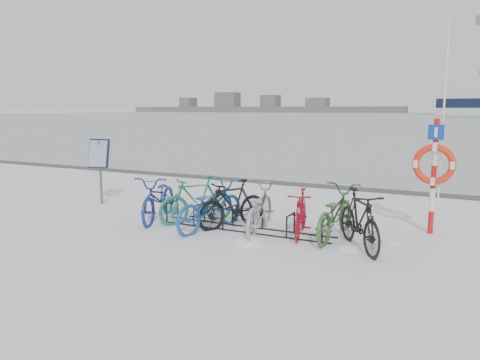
# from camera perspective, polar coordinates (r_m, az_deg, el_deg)

# --- Properties ---
(ground) EXTENTS (900.00, 900.00, 0.00)m
(ground) POSITION_cam_1_polar(r_m,az_deg,el_deg) (10.00, 0.32, -6.08)
(ground) COLOR white
(ground) RESTS_ON ground
(ice_sheet) EXTENTS (400.00, 298.00, 0.02)m
(ice_sheet) POSITION_cam_1_polar(r_m,az_deg,el_deg) (163.73, 25.43, 7.02)
(ice_sheet) COLOR #97A1AA
(ice_sheet) RESTS_ON ground
(quay_edge) EXTENTS (400.00, 0.25, 0.10)m
(quay_edge) POSITION_cam_1_polar(r_m,az_deg,el_deg) (15.38, 10.15, -0.77)
(quay_edge) COLOR #3F3F42
(quay_edge) RESTS_ON ground
(bike_rack) EXTENTS (4.00, 0.48, 0.46)m
(bike_rack) POSITION_cam_1_polar(r_m,az_deg,el_deg) (9.95, 0.33, -5.07)
(bike_rack) COLOR black
(bike_rack) RESTS_ON ground
(info_board) EXTENTS (0.62, 0.32, 1.76)m
(info_board) POSITION_cam_1_polar(r_m,az_deg,el_deg) (12.96, -16.80, 2.65)
(info_board) COLOR #595B5E
(info_board) RESTS_ON ground
(lifebuoy_station) EXTENTS (0.82, 0.23, 4.28)m
(lifebuoy_station) POSITION_cam_1_polar(r_m,az_deg,el_deg) (10.16, 22.61, 1.74)
(lifebuoy_station) COLOR red
(lifebuoy_station) RESTS_ON ground
(shoreline) EXTENTS (180.00, 12.00, 9.50)m
(shoreline) POSITION_cam_1_polar(r_m,az_deg,el_deg) (296.87, 1.57, 8.80)
(shoreline) COLOR #4B4B4B
(shoreline) RESTS_ON ground
(bike_0) EXTENTS (1.32, 2.21, 1.09)m
(bike_0) POSITION_cam_1_polar(r_m,az_deg,el_deg) (10.95, -9.83, -1.96)
(bike_0) COLOR navy
(bike_0) RESTS_ON ground
(bike_1) EXTENTS (1.43, 1.80, 1.09)m
(bike_1) POSITION_cam_1_polar(r_m,az_deg,el_deg) (10.56, -5.28, -2.27)
(bike_1) COLOR #1F705B
(bike_1) RESTS_ON ground
(bike_2) EXTENTS (1.07, 2.14, 1.07)m
(bike_2) POSITION_cam_1_polar(r_m,az_deg,el_deg) (9.97, -3.68, -2.97)
(bike_2) COLOR #1A4E93
(bike_2) RESTS_ON ground
(bike_3) EXTENTS (1.25, 1.80, 1.06)m
(bike_3) POSITION_cam_1_polar(r_m,az_deg,el_deg) (10.14, -0.95, -2.77)
(bike_3) COLOR black
(bike_3) RESTS_ON ground
(bike_4) EXTENTS (1.14, 2.20, 1.10)m
(bike_4) POSITION_cam_1_polar(r_m,az_deg,el_deg) (9.62, 2.36, -3.31)
(bike_4) COLOR #93949A
(bike_4) RESTS_ON ground
(bike_5) EXTENTS (0.80, 1.68, 0.97)m
(bike_5) POSITION_cam_1_polar(r_m,az_deg,el_deg) (9.55, 7.44, -3.87)
(bike_5) COLOR maroon
(bike_5) RESTS_ON ground
(bike_6) EXTENTS (0.79, 2.08, 1.08)m
(bike_6) POSITION_cam_1_polar(r_m,az_deg,el_deg) (9.47, 11.48, -3.75)
(bike_6) COLOR #345C2E
(bike_6) RESTS_ON ground
(bike_7) EXTENTS (1.49, 1.86, 1.13)m
(bike_7) POSITION_cam_1_polar(r_m,az_deg,el_deg) (8.86, 14.36, -4.53)
(bike_7) COLOR black
(bike_7) RESTS_ON ground
(snow_drifts) EXTENTS (5.85, 2.24, 0.24)m
(snow_drifts) POSITION_cam_1_polar(r_m,az_deg,el_deg) (9.72, 1.25, -6.51)
(snow_drifts) COLOR white
(snow_drifts) RESTS_ON ground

